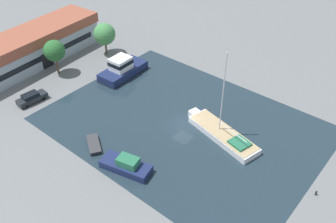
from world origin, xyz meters
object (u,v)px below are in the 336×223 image
(quay_tree_by_water, at_px, (105,34))
(sailboat_moored, at_px, (223,134))
(parked_car, at_px, (32,98))
(warehouse_building, at_px, (33,47))
(motor_cruiser, at_px, (122,69))
(small_dinghy, at_px, (94,145))
(quay_tree_near_building, at_px, (54,51))
(cabin_boat, at_px, (126,165))

(quay_tree_by_water, xyz_separation_m, sailboat_moored, (-6.50, -31.04, -3.48))
(parked_car, bearing_deg, warehouse_building, 147.89)
(sailboat_moored, xyz_separation_m, motor_cruiser, (2.77, 22.78, 0.70))
(warehouse_building, relative_size, motor_cruiser, 2.97)
(sailboat_moored, height_order, motor_cruiser, sailboat_moored)
(warehouse_building, distance_m, small_dinghy, 28.02)
(parked_car, xyz_separation_m, sailboat_moored, (12.26, -27.99, -0.24))
(quay_tree_by_water, xyz_separation_m, parked_car, (-18.77, -3.05, -3.23))
(small_dinghy, bearing_deg, sailboat_moored, 168.71)
(quay_tree_near_building, xyz_separation_m, parked_car, (-8.15, -4.03, -3.67))
(cabin_boat, bearing_deg, quay_tree_near_building, 57.37)
(quay_tree_by_water, relative_size, motor_cruiser, 0.66)
(small_dinghy, distance_m, cabin_boat, 6.60)
(motor_cruiser, bearing_deg, parked_car, 68.22)
(warehouse_building, height_order, quay_tree_near_building, quay_tree_near_building)
(quay_tree_by_water, height_order, cabin_boat, quay_tree_by_water)
(warehouse_building, height_order, motor_cruiser, warehouse_building)
(warehouse_building, relative_size, cabin_boat, 3.91)
(small_dinghy, bearing_deg, warehouse_building, -75.77)
(sailboat_moored, height_order, small_dinghy, sailboat_moored)
(warehouse_building, relative_size, small_dinghy, 6.65)
(warehouse_building, relative_size, quay_tree_by_water, 4.49)
(quay_tree_by_water, bearing_deg, motor_cruiser, -114.28)
(sailboat_moored, bearing_deg, quay_tree_by_water, 91.51)
(parked_car, height_order, sailboat_moored, sailboat_moored)
(quay_tree_near_building, relative_size, sailboat_moored, 0.49)
(sailboat_moored, bearing_deg, motor_cruiser, 96.40)
(quay_tree_by_water, bearing_deg, warehouse_building, 143.53)
(quay_tree_by_water, relative_size, parked_car, 1.26)
(warehouse_building, relative_size, sailboat_moored, 2.11)
(small_dinghy, bearing_deg, motor_cruiser, -114.13)
(parked_car, relative_size, sailboat_moored, 0.37)
(warehouse_building, relative_size, parked_car, 5.64)
(warehouse_building, relative_size, quay_tree_near_building, 4.32)
(parked_car, xyz_separation_m, small_dinghy, (-0.69, -15.52, -0.53))
(warehouse_building, xyz_separation_m, quay_tree_by_water, (10.66, -7.88, 1.00))
(quay_tree_by_water, relative_size, small_dinghy, 1.48)
(parked_car, bearing_deg, small_dinghy, 1.93)
(small_dinghy, height_order, cabin_boat, cabin_boat)
(warehouse_building, xyz_separation_m, small_dinghy, (-8.80, -26.46, -2.76))
(quay_tree_near_building, bearing_deg, motor_cruiser, -53.32)
(warehouse_building, xyz_separation_m, parked_car, (-8.11, -10.93, -2.23))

